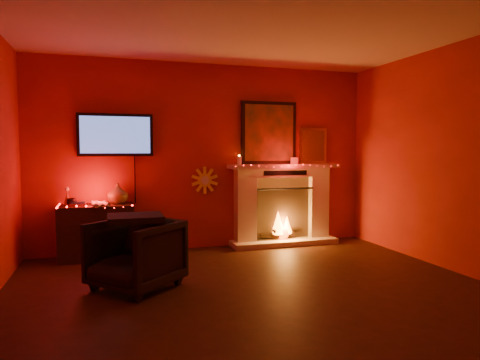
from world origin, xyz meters
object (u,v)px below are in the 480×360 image
object	(u,v)px
fireplace	(282,197)
console_table	(98,229)
armchair	(136,254)
sunburst_clock	(205,180)
tv	(116,135)

from	to	relation	value
fireplace	console_table	world-z (taller)	fireplace
armchair	fireplace	bearing A→B (deg)	82.01
fireplace	sunburst_clock	xyz separation A→B (m)	(-1.19, 0.09, 0.28)
fireplace	tv	size ratio (longest dim) A/B	1.76
tv	armchair	xyz separation A→B (m)	(0.14, -1.61, -1.29)
sunburst_clock	armchair	size ratio (longest dim) A/B	0.50
armchair	sunburst_clock	bearing A→B (deg)	104.02
console_table	fireplace	bearing A→B (deg)	2.71
tv	console_table	distance (m)	1.29
sunburst_clock	armchair	distance (m)	2.08
sunburst_clock	console_table	xyz separation A→B (m)	(-1.51, -0.22, -0.60)
fireplace	console_table	distance (m)	2.72
tv	sunburst_clock	bearing A→B (deg)	1.24
fireplace	armchair	world-z (taller)	fireplace
tv	sunburst_clock	xyz separation A→B (m)	(1.25, 0.03, -0.65)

